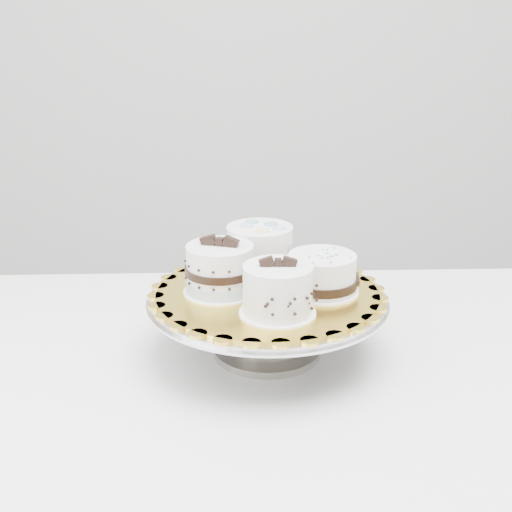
{
  "coord_description": "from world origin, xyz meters",
  "views": [
    {
      "loc": [
        -0.04,
        -0.87,
        1.25
      ],
      "look_at": [
        0.04,
        0.07,
        0.92
      ],
      "focal_mm": 45.0,
      "sensor_mm": 36.0,
      "label": 1
    }
  ],
  "objects": [
    {
      "name": "cake_ribbon",
      "position": [
        0.15,
        0.06,
        0.89
      ],
      "size": [
        0.12,
        0.12,
        0.06
      ],
      "rotation": [
        0.0,
        0.0,
        -0.07
      ],
      "color": "white",
      "rests_on": "cake_board"
    },
    {
      "name": "cake_board",
      "position": [
        0.06,
        0.07,
        0.86
      ],
      "size": [
        0.37,
        0.37,
        0.01
      ],
      "primitive_type": "cylinder",
      "rotation": [
        0.0,
        0.0,
        -0.06
      ],
      "color": "gold",
      "rests_on": "cake_stand"
    },
    {
      "name": "cake_banded",
      "position": [
        -0.01,
        0.07,
        0.89
      ],
      "size": [
        0.14,
        0.14,
        0.1
      ],
      "rotation": [
        0.0,
        0.0,
        -0.36
      ],
      "color": "white",
      "rests_on": "cake_board"
    },
    {
      "name": "cake_dots",
      "position": [
        0.06,
        0.15,
        0.9
      ],
      "size": [
        0.14,
        0.14,
        0.08
      ],
      "rotation": [
        0.0,
        0.0,
        0.3
      ],
      "color": "white",
      "rests_on": "cake_board"
    },
    {
      "name": "cake_swirl",
      "position": [
        0.07,
        -0.02,
        0.89
      ],
      "size": [
        0.11,
        0.11,
        0.09
      ],
      "rotation": [
        0.0,
        0.0,
        -0.08
      ],
      "color": "white",
      "rests_on": "cake_board"
    },
    {
      "name": "table",
      "position": [
        0.08,
        0.03,
        0.67
      ],
      "size": [
        1.25,
        0.87,
        0.75
      ],
      "rotation": [
        0.0,
        0.0,
        -0.05
      ],
      "color": "white",
      "rests_on": "floor"
    },
    {
      "name": "cake_stand",
      "position": [
        0.06,
        0.07,
        0.82
      ],
      "size": [
        0.38,
        0.38,
        0.1
      ],
      "color": "gray",
      "rests_on": "table"
    }
  ]
}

